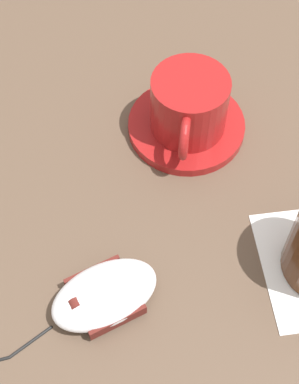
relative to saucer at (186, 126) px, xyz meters
The scene contains 4 objects.
ground_plane 0.09m from the saucer, 121.88° to the left, with size 3.00×3.00×0.00m, color brown.
saucer is the anchor object (origin of this frame).
coffee_cup 0.04m from the saucer, 107.18° to the left, with size 0.09×0.12×0.07m.
computer_mouse 0.23m from the saucer, 75.56° to the left, with size 0.12×0.11×0.03m.
Camera 1 is at (0.04, 0.35, 0.53)m, focal length 55.00 mm.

